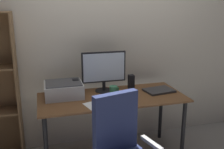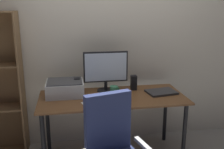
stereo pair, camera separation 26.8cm
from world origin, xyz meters
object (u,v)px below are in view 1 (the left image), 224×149
Objects in this scene: desk at (112,104)px; monitor at (104,69)px; speaker_right at (131,82)px; speaker_left at (76,87)px; mouse at (128,98)px; keyboard at (111,101)px; laptop at (159,90)px; printer at (64,89)px; coffee_mug at (114,91)px.

desk is 0.40m from monitor.
monitor is 0.37m from speaker_right.
monitor is at bearing 1.39° from speaker_left.
monitor is at bearing 123.93° from mouse.
keyboard reaches higher than desk.
monitor is at bearing 86.52° from keyboard.
laptop is (0.42, 0.15, -0.01)m from mouse.
printer is (-0.64, 0.27, 0.06)m from mouse.
speaker_right is (0.14, 0.32, 0.07)m from mouse.
keyboard is 3.02× the size of mouse.
speaker_right is at bearing 3.65° from printer.
speaker_right is (0.28, 0.19, 0.17)m from desk.
mouse is 0.90× the size of coffee_mug.
mouse is at bearing -53.15° from coffee_mug.
printer reaches higher than mouse.
speaker_left reaches higher than keyboard.
speaker_left reaches higher than mouse.
speaker_right reaches higher than keyboard.
coffee_mug is at bearing -68.91° from monitor.
desk is at bearing -27.34° from speaker_left.
monitor is 2.93× the size of speaker_left.
keyboard is at bearing -171.67° from mouse.
desk is 14.75× the size of coffee_mug.
printer is (-0.50, 0.14, 0.17)m from desk.
desk is 9.22× the size of speaker_left.
keyboard is 2.73× the size of coffee_mug.
monitor reaches higher than mouse.
mouse is (0.14, -0.13, 0.10)m from desk.
speaker_left and speaker_right have the same top height.
speaker_left is at bearing 131.73° from keyboard.
monitor is 5.19× the size of mouse.
speaker_right reaches higher than desk.
coffee_mug is at bearing 51.39° from desk.
printer is at bearing -159.58° from speaker_left.
speaker_right reaches higher than coffee_mug.
desk is 4.90× the size of laptop.
desk is at bearing -128.61° from coffee_mug.
coffee_mug is (-0.12, 0.16, 0.04)m from mouse.
monitor is (-0.04, 0.20, 0.35)m from desk.
coffee_mug is at bearing -147.95° from speaker_right.
coffee_mug is 0.42m from speaker_left.
speaker_left is at bearing 180.00° from speaker_right.
keyboard is 0.53m from printer.
laptop is at bearing -6.17° from printer.
laptop reaches higher than desk.
speaker_right is 0.43× the size of printer.
mouse is 0.56× the size of speaker_right.
speaker_right is at bearing 34.05° from desk.
speaker_left is (-0.32, -0.01, -0.17)m from monitor.
laptop is 1.88× the size of speaker_right.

